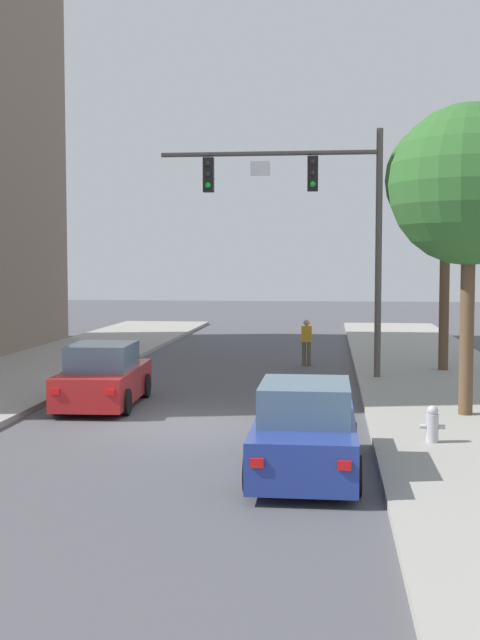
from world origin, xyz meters
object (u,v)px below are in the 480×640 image
(car_lead_red, at_px, (104,378))
(street_tree_second, at_px, (446,181))
(street_tree_nearest, at_px, (470,186))
(fire_hydrant, at_px, (432,424))
(car_following_blue, at_px, (305,432))
(traffic_signal_mast, at_px, (315,206))
(pedestrian_crossing_road, at_px, (307,340))

(car_lead_red, height_order, street_tree_second, street_tree_second)
(car_lead_red, distance_m, street_tree_nearest, 10.00)
(fire_hydrant, relative_size, street_tree_second, 0.09)
(car_lead_red, xyz_separation_m, car_following_blue, (5.28, -6.13, 0.00))
(car_lead_red, bearing_deg, traffic_signal_mast, 43.74)
(car_lead_red, relative_size, fire_hydrant, 5.98)
(car_lead_red, relative_size, pedestrian_crossing_road, 2.63)
(street_tree_second, bearing_deg, car_lead_red, -143.55)
(fire_hydrant, bearing_deg, street_tree_second, 81.22)
(street_tree_nearest, bearing_deg, fire_hydrant, -110.20)
(traffic_signal_mast, relative_size, fire_hydrant, 10.42)
(traffic_signal_mast, distance_m, street_tree_second, 4.66)
(pedestrian_crossing_road, bearing_deg, traffic_signal_mast, -84.54)
(car_following_blue, bearing_deg, pedestrian_crossing_road, 91.54)
(pedestrian_crossing_road, bearing_deg, street_tree_second, -20.67)
(car_following_blue, relative_size, fire_hydrant, 5.90)
(car_following_blue, bearing_deg, fire_hydrant, 40.72)
(car_following_blue, xyz_separation_m, fire_hydrant, (2.40, 2.07, -0.22))
(car_lead_red, relative_size, car_following_blue, 1.01)
(street_tree_second, bearing_deg, car_following_blue, -107.42)
(pedestrian_crossing_road, relative_size, street_tree_second, 0.20)
(street_tree_second, bearing_deg, traffic_signal_mast, -155.15)
(traffic_signal_mast, bearing_deg, pedestrian_crossing_road, 95.46)
(pedestrian_crossing_road, height_order, fire_hydrant, pedestrian_crossing_road)
(pedestrian_crossing_road, relative_size, street_tree_nearest, 0.23)
(traffic_signal_mast, xyz_separation_m, fire_hydrant, (2.45, -9.07, -4.84))
(traffic_signal_mast, distance_m, fire_hydrant, 10.57)
(car_following_blue, relative_size, street_tree_nearest, 0.60)
(street_tree_nearest, bearing_deg, street_tree_second, 85.85)
(pedestrian_crossing_road, height_order, street_tree_nearest, street_tree_nearest)
(fire_hydrant, bearing_deg, traffic_signal_mast, 105.11)
(car_following_blue, relative_size, pedestrian_crossing_road, 2.59)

